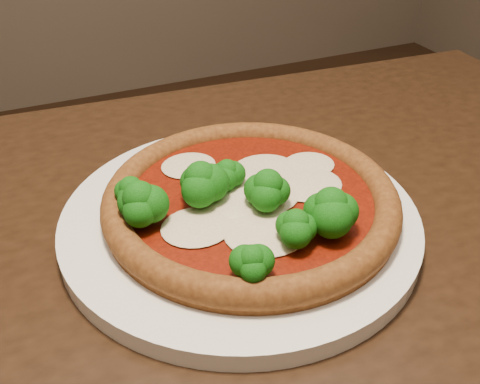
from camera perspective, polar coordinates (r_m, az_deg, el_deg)
name	(u,v)px	position (r m, az deg, el deg)	size (l,w,h in m)	color
dining_table	(200,375)	(0.52, -4.33, -18.87)	(1.25, 0.91, 0.75)	black
plate	(240,218)	(0.52, 0.00, -2.83)	(0.34, 0.34, 0.02)	white
pizza	(249,199)	(0.50, 0.96, -0.71)	(0.28, 0.28, 0.06)	brown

